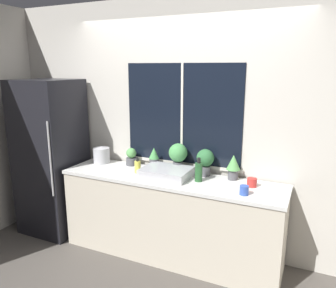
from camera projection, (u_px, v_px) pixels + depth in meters
name	position (u px, v px, depth m)	size (l,w,h in m)	color
ground_plane	(158.00, 268.00, 3.31)	(14.00, 14.00, 0.00)	#4C4742
wall_back	(183.00, 127.00, 3.56)	(8.00, 0.09, 2.70)	#BCB7AD
wall_left	(77.00, 108.00, 5.22)	(0.06, 7.00, 2.70)	#BCB7AD
counter	(170.00, 217.00, 3.46)	(2.34, 0.58, 0.88)	beige
refrigerator	(51.00, 157.00, 3.95)	(0.69, 0.65, 1.85)	black
sink	(167.00, 172.00, 3.37)	(0.49, 0.43, 0.27)	#ADADB2
potted_plant_far_left	(131.00, 157.00, 3.76)	(0.13, 0.13, 0.20)	#4C4C51
potted_plant_left	(154.00, 158.00, 3.63)	(0.11, 0.11, 0.24)	#4C4C51
potted_plant_center	(178.00, 155.00, 3.50)	(0.20, 0.20, 0.31)	#4C4C51
potted_plant_right	(205.00, 160.00, 3.38)	(0.18, 0.18, 0.28)	#4C4C51
potted_plant_far_right	(233.00, 165.00, 3.26)	(0.14, 0.14, 0.26)	#4C4C51
soap_bottle	(138.00, 167.00, 3.49)	(0.06, 0.06, 0.17)	#DBD14C
bottle_tall	(199.00, 172.00, 3.22)	(0.08, 0.08, 0.24)	#235128
mug_red	(252.00, 182.00, 3.09)	(0.09, 0.09, 0.08)	#B72D28
mug_blue	(244.00, 190.00, 2.89)	(0.08, 0.08, 0.08)	#3351AD
kettle	(101.00, 155.00, 3.85)	(0.19, 0.19, 0.20)	#B2B2B7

